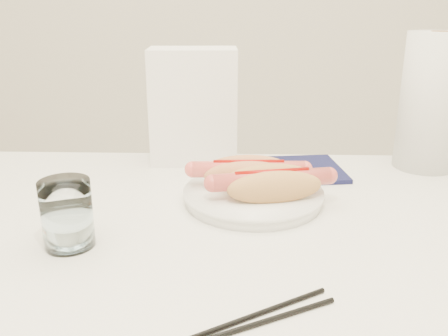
{
  "coord_description": "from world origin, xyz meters",
  "views": [
    {
      "loc": [
        0.0,
        -0.66,
        1.09
      ],
      "look_at": [
        -0.02,
        0.1,
        0.82
      ],
      "focal_mm": 38.95,
      "sensor_mm": 36.0,
      "label": 1
    }
  ],
  "objects_px": {
    "hotdog_left": "(249,174)",
    "plate": "(253,197)",
    "hotdog_right": "(272,184)",
    "paper_towel_roll": "(431,102)",
    "table": "(236,268)",
    "water_glass": "(67,214)",
    "napkin_box": "(194,106)"
  },
  "relations": [
    {
      "from": "water_glass",
      "to": "napkin_box",
      "type": "xyz_separation_m",
      "value": [
        0.14,
        0.4,
        0.07
      ]
    },
    {
      "from": "plate",
      "to": "napkin_box",
      "type": "bearing_deg",
      "value": 118.08
    },
    {
      "from": "table",
      "to": "paper_towel_roll",
      "type": "height_order",
      "value": "paper_towel_roll"
    },
    {
      "from": "hotdog_left",
      "to": "table",
      "type": "bearing_deg",
      "value": -100.66
    },
    {
      "from": "table",
      "to": "plate",
      "type": "bearing_deg",
      "value": 76.56
    },
    {
      "from": "hotdog_left",
      "to": "water_glass",
      "type": "xyz_separation_m",
      "value": [
        -0.26,
        -0.19,
        0.0
      ]
    },
    {
      "from": "water_glass",
      "to": "napkin_box",
      "type": "bearing_deg",
      "value": 69.93
    },
    {
      "from": "table",
      "to": "paper_towel_roll",
      "type": "xyz_separation_m",
      "value": [
        0.39,
        0.32,
        0.2
      ]
    },
    {
      "from": "table",
      "to": "water_glass",
      "type": "height_order",
      "value": "water_glass"
    },
    {
      "from": "table",
      "to": "napkin_box",
      "type": "distance_m",
      "value": 0.4
    },
    {
      "from": "hotdog_right",
      "to": "paper_towel_roll",
      "type": "height_order",
      "value": "paper_towel_roll"
    },
    {
      "from": "hotdog_left",
      "to": "hotdog_right",
      "type": "height_order",
      "value": "same"
    },
    {
      "from": "table",
      "to": "water_glass",
      "type": "relative_size",
      "value": 12.1
    },
    {
      "from": "hotdog_left",
      "to": "hotdog_right",
      "type": "xyz_separation_m",
      "value": [
        0.04,
        -0.05,
        0.0
      ]
    },
    {
      "from": "table",
      "to": "hotdog_left",
      "type": "bearing_deg",
      "value": 81.86
    },
    {
      "from": "paper_towel_roll",
      "to": "plate",
      "type": "bearing_deg",
      "value": -150.68
    },
    {
      "from": "plate",
      "to": "hotdog_left",
      "type": "height_order",
      "value": "hotdog_left"
    },
    {
      "from": "water_glass",
      "to": "napkin_box",
      "type": "distance_m",
      "value": 0.43
    },
    {
      "from": "hotdog_right",
      "to": "paper_towel_roll",
      "type": "xyz_separation_m",
      "value": [
        0.33,
        0.23,
        0.09
      ]
    },
    {
      "from": "napkin_box",
      "to": "hotdog_left",
      "type": "bearing_deg",
      "value": -63.72
    },
    {
      "from": "hotdog_left",
      "to": "plate",
      "type": "bearing_deg",
      "value": -73.94
    },
    {
      "from": "water_glass",
      "to": "paper_towel_roll",
      "type": "distance_m",
      "value": 0.74
    },
    {
      "from": "hotdog_right",
      "to": "water_glass",
      "type": "xyz_separation_m",
      "value": [
        -0.3,
        -0.14,
        0.0
      ]
    },
    {
      "from": "table",
      "to": "paper_towel_roll",
      "type": "bearing_deg",
      "value": 39.59
    },
    {
      "from": "napkin_box",
      "to": "plate",
      "type": "bearing_deg",
      "value": -64.74
    },
    {
      "from": "plate",
      "to": "hotdog_left",
      "type": "distance_m",
      "value": 0.04
    },
    {
      "from": "napkin_box",
      "to": "hotdog_right",
      "type": "bearing_deg",
      "value": -62.16
    },
    {
      "from": "hotdog_left",
      "to": "napkin_box",
      "type": "height_order",
      "value": "napkin_box"
    },
    {
      "from": "hotdog_right",
      "to": "napkin_box",
      "type": "bearing_deg",
      "value": 108.26
    },
    {
      "from": "hotdog_left",
      "to": "water_glass",
      "type": "distance_m",
      "value": 0.32
    },
    {
      "from": "table",
      "to": "plate",
      "type": "height_order",
      "value": "plate"
    },
    {
      "from": "napkin_box",
      "to": "paper_towel_roll",
      "type": "height_order",
      "value": "paper_towel_roll"
    }
  ]
}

